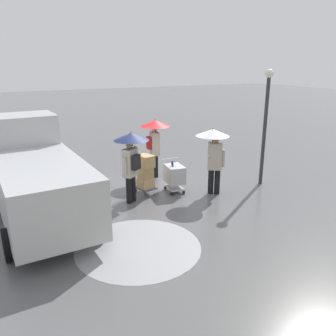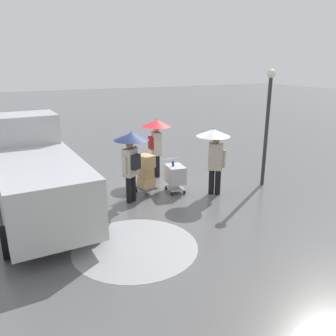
{
  "view_description": "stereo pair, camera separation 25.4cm",
  "coord_description": "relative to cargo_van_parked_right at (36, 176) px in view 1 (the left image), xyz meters",
  "views": [
    {
      "loc": [
        4.75,
        9.98,
        4.06
      ],
      "look_at": [
        0.17,
        1.32,
        1.05
      ],
      "focal_mm": 36.86,
      "sensor_mm": 36.0,
      "label": 1
    },
    {
      "loc": [
        4.52,
        10.09,
        4.06
      ],
      "look_at": [
        0.17,
        1.32,
        1.05
      ],
      "focal_mm": 36.86,
      "sensor_mm": 36.0,
      "label": 2
    }
  ],
  "objects": [
    {
      "name": "cargo_van_parked_right",
      "position": [
        0.0,
        0.0,
        0.0
      ],
      "size": [
        2.37,
        5.42,
        2.6
      ],
      "color": "#B7BABF",
      "rests_on": "ground"
    },
    {
      "name": "hand_dolly_boxes",
      "position": [
        -3.25,
        -0.23,
        -0.44
      ],
      "size": [
        0.65,
        0.8,
        1.32
      ],
      "color": "#515156",
      "rests_on": "ground"
    },
    {
      "name": "pedestrian_pink_side",
      "position": [
        -5.16,
        0.72,
        0.41
      ],
      "size": [
        1.04,
        1.04,
        2.15
      ],
      "color": "black",
      "rests_on": "ground"
    },
    {
      "name": "ground_plane",
      "position": [
        -3.79,
        -0.71,
        -1.18
      ],
      "size": [
        90.0,
        90.0,
        0.0
      ],
      "primitive_type": "plane",
      "color": "#5B5B5E"
    },
    {
      "name": "slush_patch_far_side",
      "position": [
        -1.72,
        2.74,
        -1.18
      ],
      "size": [
        2.88,
        2.88,
        0.01
      ],
      "primitive_type": "cylinder",
      "color": "#999BA0",
      "rests_on": "ground"
    },
    {
      "name": "pedestrian_black_side",
      "position": [
        -4.29,
        -1.68,
        0.39
      ],
      "size": [
        1.04,
        1.04,
        2.15
      ],
      "color": "black",
      "rests_on": "ground"
    },
    {
      "name": "slush_patch_under_van",
      "position": [
        -0.58,
        0.86,
        -1.18
      ],
      "size": [
        1.76,
        1.76,
        0.01
      ],
      "primitive_type": "cylinder",
      "color": "#999BA0",
      "rests_on": "ground"
    },
    {
      "name": "shopping_cart_vendor",
      "position": [
        -4.18,
        -0.0,
        -0.61
      ],
      "size": [
        0.66,
        0.89,
        1.04
      ],
      "color": "#B2B2B7",
      "rests_on": "ground"
    },
    {
      "name": "pedestrian_white_side",
      "position": [
        -2.65,
        0.13,
        0.39
      ],
      "size": [
        1.04,
        1.04,
        2.15
      ],
      "color": "black",
      "rests_on": "ground"
    },
    {
      "name": "street_lamp",
      "position": [
        -7.21,
        0.73,
        1.19
      ],
      "size": [
        0.28,
        0.28,
        3.86
      ],
      "color": "#2D2D33",
      "rests_on": "ground"
    }
  ]
}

